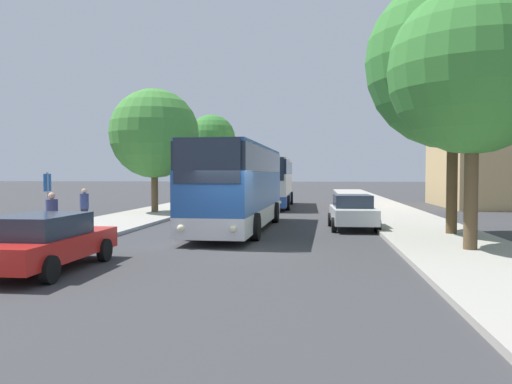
% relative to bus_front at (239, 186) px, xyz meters
% --- Properties ---
extents(ground_plane, '(300.00, 300.00, 0.00)m').
position_rel_bus_front_xyz_m(ground_plane, '(0.74, -5.20, -1.89)').
color(ground_plane, '#38383A').
rests_on(ground_plane, ground).
extents(sidewalk_left, '(4.00, 120.00, 0.15)m').
position_rel_bus_front_xyz_m(sidewalk_left, '(-6.26, -5.20, -1.82)').
color(sidewalk_left, '#A39E93').
rests_on(sidewalk_left, ground_plane).
extents(sidewalk_right, '(4.00, 120.00, 0.15)m').
position_rel_bus_front_xyz_m(sidewalk_right, '(7.74, -5.20, -1.82)').
color(sidewalk_right, '#A39E93').
rests_on(sidewalk_right, ground_plane).
extents(bus_front, '(2.89, 11.50, 3.56)m').
position_rel_bus_front_xyz_m(bus_front, '(0.00, 0.00, 0.00)').
color(bus_front, silver).
rests_on(bus_front, ground_plane).
extents(bus_middle, '(3.02, 11.18, 3.46)m').
position_rel_bus_front_xyz_m(bus_middle, '(0.03, 15.02, -0.05)').
color(bus_middle, '#2D519E').
rests_on(bus_middle, ground_plane).
extents(parked_car_left_curb, '(2.08, 4.58, 1.39)m').
position_rel_bus_front_xyz_m(parked_car_left_curb, '(-3.35, -9.60, -1.16)').
color(parked_car_left_curb, red).
rests_on(parked_car_left_curb, ground_plane).
extents(parked_car_right_near, '(2.06, 4.07, 1.49)m').
position_rel_bus_front_xyz_m(parked_car_right_near, '(4.85, 0.81, -1.12)').
color(parked_car_right_near, silver).
rests_on(parked_car_right_near, ground_plane).
extents(bus_stop_sign, '(0.08, 0.45, 2.30)m').
position_rel_bus_front_xyz_m(bus_stop_sign, '(-5.84, -5.01, -0.31)').
color(bus_stop_sign, gray).
rests_on(bus_stop_sign, sidewalk_left).
extents(pedestrian_waiting_near, '(0.36, 0.36, 1.66)m').
position_rel_bus_front_xyz_m(pedestrian_waiting_near, '(-4.87, -6.46, -0.91)').
color(pedestrian_waiting_near, '#23232D').
rests_on(pedestrian_waiting_near, sidewalk_left).
extents(pedestrian_waiting_far, '(0.36, 0.36, 1.64)m').
position_rel_bus_front_xyz_m(pedestrian_waiting_far, '(-6.33, -1.31, -0.92)').
color(pedestrian_waiting_far, '#23232D').
rests_on(pedestrian_waiting_far, sidewalk_left).
extents(tree_left_near, '(5.27, 5.27, 7.28)m').
position_rel_bus_front_xyz_m(tree_left_near, '(-6.26, 7.57, 2.89)').
color(tree_left_near, brown).
rests_on(tree_left_near, sidewalk_left).
extents(tree_left_far, '(4.06, 4.06, 7.32)m').
position_rel_bus_front_xyz_m(tree_left_far, '(-5.65, 20.82, 3.52)').
color(tree_left_far, '#47331E').
rests_on(tree_left_far, sidewalk_left).
extents(tree_right_near, '(4.93, 4.93, 7.75)m').
position_rel_bus_front_xyz_m(tree_right_near, '(7.85, -5.64, 3.52)').
color(tree_right_near, brown).
rests_on(tree_right_near, sidewalk_right).
extents(tree_right_mid, '(6.52, 6.52, 9.69)m').
position_rel_bus_front_xyz_m(tree_right_mid, '(8.36, -1.54, 4.67)').
color(tree_right_mid, '#513D23').
rests_on(tree_right_mid, sidewalk_right).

